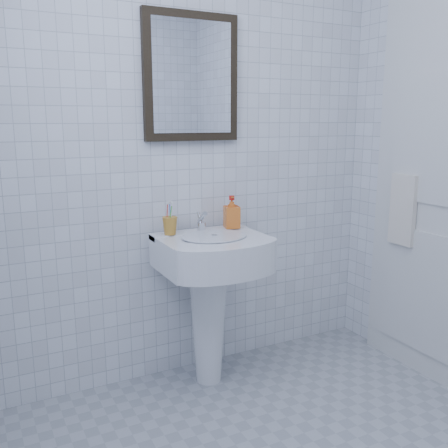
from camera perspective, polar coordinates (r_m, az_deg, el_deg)
wall_back at (r=2.58m, az=-4.03°, el=9.70°), size 2.20×0.02×2.50m
washbasin at (r=2.52m, az=-1.62°, el=-6.88°), size 0.52×0.38×0.80m
faucet at (r=2.53m, az=-2.59°, el=0.14°), size 0.04×0.09×0.11m
toothbrush_cup at (r=2.46m, az=-6.19°, el=-0.20°), size 0.10×0.10×0.09m
soap_dispenser at (r=2.59m, az=0.89°, el=1.40°), size 0.09×0.09×0.17m
wall_mirror at (r=2.58m, az=-3.74°, el=16.38°), size 0.50×0.04×0.62m
bathroom_door at (r=2.74m, az=23.24°, el=3.64°), size 0.04×0.80×2.00m
towel_ring at (r=2.83m, az=20.29°, el=5.13°), size 0.01×0.18×0.18m
hand_towel at (r=2.84m, az=19.76°, el=1.52°), size 0.03×0.16×0.38m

